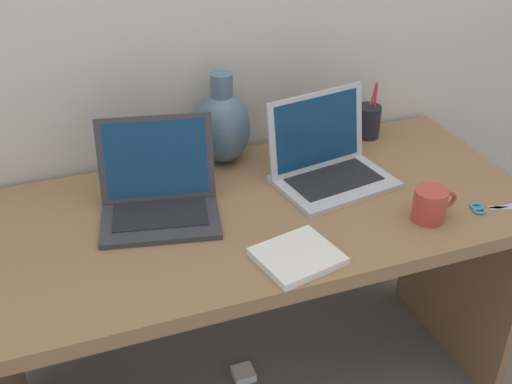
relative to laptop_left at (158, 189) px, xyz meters
The scene contains 9 objects.
desk 0.33m from the laptop_left, 18.83° to the right, with size 1.50×0.68×0.73m.
laptop_left is the anchor object (origin of this frame).
laptop_right 0.48m from the laptop_left, ahead, with size 0.35×0.28×0.24m.
green_vase 0.32m from the laptop_left, 39.64° to the left, with size 0.16×0.16×0.28m.
notebook_stack 0.42m from the laptop_left, 51.83° to the right, with size 0.18×0.16×0.02m, color silver.
coffee_mug 0.70m from the laptop_left, 23.81° to the right, with size 0.12×0.09×0.09m.
pen_cup 0.75m from the laptop_left, 15.05° to the left, with size 0.08×0.08×0.19m.
scissors 0.87m from the laptop_left, 20.17° to the right, with size 0.15×0.08×0.01m.
power_brick 0.81m from the laptop_left, ahead, with size 0.07×0.07×0.03m, color white.
Camera 1 is at (-0.49, -1.33, 1.66)m, focal length 44.66 mm.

